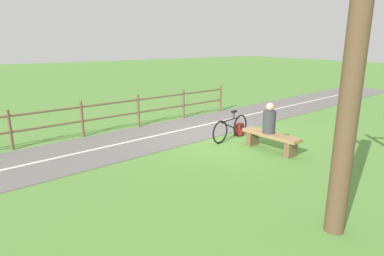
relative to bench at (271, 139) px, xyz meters
name	(u,v)px	position (x,y,z in m)	size (l,w,h in m)	color
ground_plane	(225,137)	(1.64, 0.15, -0.32)	(80.00, 80.00, 0.00)	#548438
paved_path	(81,153)	(2.59, 4.15, -0.31)	(2.52, 36.00, 0.02)	#66605E
path_centre_line	(81,152)	(2.59, 4.15, -0.30)	(0.10, 32.00, 0.00)	silver
bench	(271,139)	(0.00, 0.00, 0.00)	(1.66, 0.53, 0.46)	#937047
person_seated	(269,120)	(0.08, 0.01, 0.49)	(0.35, 0.35, 0.79)	#38383D
bicycle	(231,128)	(1.33, 0.21, 0.03)	(0.41, 1.59, 0.84)	black
backpack	(239,130)	(1.51, -0.28, -0.14)	(0.29, 0.31, 0.37)	maroon
fence_roadside	(82,116)	(4.06, 3.63, 0.32)	(1.17, 11.50, 1.06)	brown
tree_near_bench	(350,88)	(-3.14, 2.05, 1.84)	(1.54, 1.55, 4.61)	brown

